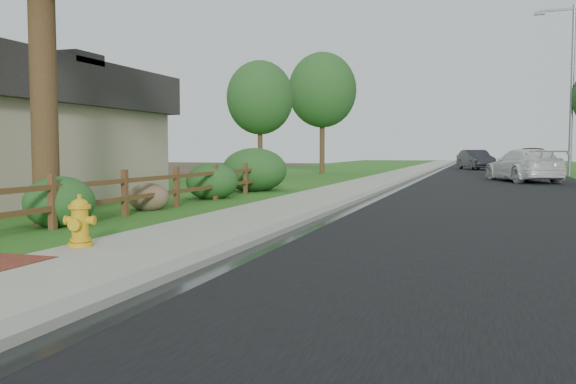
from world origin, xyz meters
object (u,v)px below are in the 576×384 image
(streetlight, at_px, (569,80))
(fire_hydrant, at_px, (80,223))
(ranch_fence, at_px, (153,188))
(dark_car_mid, at_px, (533,159))
(white_suv, at_px, (524,165))

(streetlight, bearing_deg, fire_hydrant, -108.22)
(ranch_fence, distance_m, fire_hydrant, 5.67)
(ranch_fence, height_order, dark_car_mid, dark_car_mid)
(fire_hydrant, bearing_deg, white_suv, 72.28)
(fire_hydrant, relative_size, streetlight, 0.08)
(fire_hydrant, xyz_separation_m, white_suv, (7.48, 23.42, 0.33))
(dark_car_mid, bearing_deg, streetlight, 111.09)
(fire_hydrant, height_order, dark_car_mid, dark_car_mid)
(ranch_fence, xyz_separation_m, dark_car_mid, (10.71, 31.47, 0.29))
(dark_car_mid, bearing_deg, fire_hydrant, 83.96)
(dark_car_mid, bearing_deg, white_suv, 91.76)
(fire_hydrant, xyz_separation_m, streetlight, (10.21, 31.03, 5.09))
(white_suv, bearing_deg, dark_car_mid, -115.44)
(dark_car_mid, bearing_deg, ranch_fence, 78.62)
(white_suv, bearing_deg, streetlight, -129.52)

